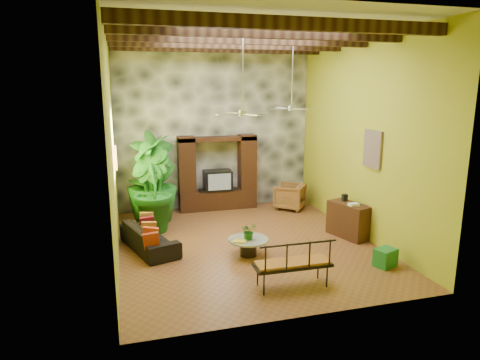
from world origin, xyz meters
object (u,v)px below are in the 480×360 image
object	(u,v)px
tall_plant_c	(151,179)
iron_bench	(294,262)
ceiling_fan_front	(243,103)
entertainment_center	(218,179)
tall_plant_b	(151,189)
coffee_table	(248,245)
ceiling_fan_back	(292,100)
tall_plant_a	(155,176)
sofa	(149,237)
green_bin	(385,257)
wicker_armchair	(290,196)
side_console	(348,220)

from	to	relation	value
tall_plant_c	iron_bench	world-z (taller)	tall_plant_c
tall_plant_c	ceiling_fan_front	bearing A→B (deg)	-56.18
entertainment_center	tall_plant_b	bearing A→B (deg)	-144.89
entertainment_center	coffee_table	world-z (taller)	entertainment_center
ceiling_fan_front	tall_plant_c	xyz separation A→B (m)	(-1.86, 2.77, -2.16)
ceiling_fan_back	tall_plant_a	distance (m)	4.36
ceiling_fan_front	tall_plant_a	bearing A→B (deg)	119.88
sofa	coffee_table	distance (m)	2.36
entertainment_center	iron_bench	world-z (taller)	entertainment_center
sofa	ceiling_fan_front	bearing A→B (deg)	-125.32
ceiling_fan_back	tall_plant_b	xyz separation A→B (m)	(-3.73, 0.44, -2.28)
iron_bench	green_bin	distance (m)	2.35
entertainment_center	iron_bench	distance (m)	5.65
tall_plant_a	green_bin	distance (m)	6.54
sofa	coffee_table	size ratio (longest dim) A/B	2.19
ceiling_fan_back	wicker_armchair	size ratio (longest dim) A/B	2.14
entertainment_center	tall_plant_c	distance (m)	2.21
sofa	coffee_table	xyz separation A→B (m)	(2.14, -1.00, -0.03)
iron_bench	side_console	xyz separation A→B (m)	(2.44, 2.28, -0.10)
ceiling_fan_front	sofa	size ratio (longest dim) A/B	0.94
tall_plant_a	green_bin	world-z (taller)	tall_plant_a
ceiling_fan_front	coffee_table	distance (m)	3.16
ceiling_fan_back	coffee_table	distance (m)	4.09
green_bin	wicker_armchair	bearing A→B (deg)	94.09
tall_plant_b	side_console	bearing A→B (deg)	-21.20
entertainment_center	sofa	size ratio (longest dim) A/B	1.21
side_console	tall_plant_a	bearing A→B (deg)	130.40
tall_plant_a	green_bin	bearing A→B (deg)	-46.66
sofa	coffee_table	bearing A→B (deg)	-132.59
green_bin	tall_plant_a	bearing A→B (deg)	133.34
ceiling_fan_front	green_bin	bearing A→B (deg)	-31.89
tall_plant_b	coffee_table	bearing A→B (deg)	-50.17
wicker_armchair	tall_plant_a	world-z (taller)	tall_plant_a
tall_plant_c	green_bin	world-z (taller)	tall_plant_c
entertainment_center	side_console	world-z (taller)	entertainment_center
wicker_armchair	tall_plant_c	distance (m)	4.31
ceiling_fan_back	sofa	size ratio (longest dim) A/B	0.94
tall_plant_a	iron_bench	distance (m)	5.59
tall_plant_b	coffee_table	size ratio (longest dim) A/B	2.48
tall_plant_a	coffee_table	distance (m)	3.91
ceiling_fan_back	wicker_armchair	bearing A→B (deg)	67.21
ceiling_fan_back	iron_bench	distance (m)	4.88
entertainment_center	tall_plant_b	world-z (taller)	entertainment_center
green_bin	iron_bench	bearing A→B (deg)	-169.54
entertainment_center	ceiling_fan_back	bearing A→B (deg)	-50.43
coffee_table	tall_plant_b	bearing A→B (deg)	129.83
side_console	green_bin	bearing A→B (deg)	-112.71
ceiling_fan_front	sofa	bearing A→B (deg)	162.27
sofa	green_bin	distance (m)	5.34
tall_plant_a	tall_plant_c	distance (m)	0.28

